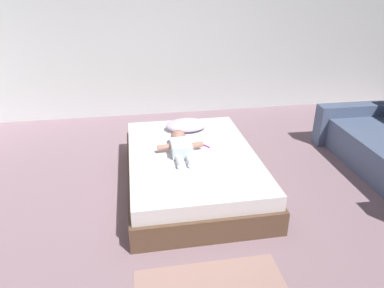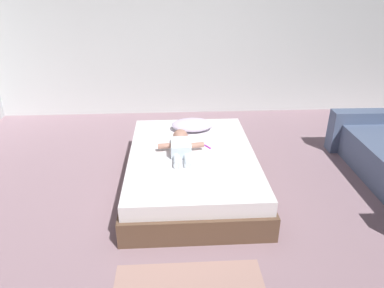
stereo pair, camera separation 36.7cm
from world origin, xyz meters
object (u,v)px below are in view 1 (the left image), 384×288
baby (180,146)px  bed (192,169)px  pillow (187,125)px  toothbrush (205,145)px

baby → bed: bearing=-23.4°
pillow → bed: bearing=-93.6°
pillow → baby: size_ratio=0.77×
pillow → toothbrush: 0.49m
baby → toothbrush: baby is taller
bed → baby: baby is taller
bed → toothbrush: (0.17, 0.13, 0.21)m
pillow → baby: 0.58m
bed → baby: 0.29m
pillow → baby: (-0.15, -0.56, 0.00)m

